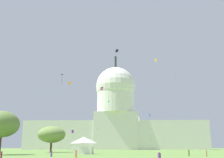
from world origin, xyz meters
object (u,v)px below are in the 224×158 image
at_px(event_tent, 84,145).
at_px(person_orange_back_left, 76,154).
at_px(person_olive_front_right, 189,153).
at_px(kite_black_mid, 63,75).
at_px(person_purple_lawn_far_left, 159,158).
at_px(kite_turquoise_mid, 109,101).
at_px(kite_yellow_high, 175,74).
at_px(kite_cyan_low, 150,134).
at_px(kite_orange_mid, 70,84).
at_px(kite_red_low, 78,132).
at_px(kite_gold_low, 129,127).
at_px(kite_magenta_mid, 102,88).
at_px(kite_white_low, 139,119).
at_px(person_purple_edge_east, 51,153).
at_px(tree_west_near, 2,124).
at_px(kite_blue_low, 150,115).
at_px(kite_pink_mid, 125,113).
at_px(capitol_building, 116,118).
at_px(kite_green_low, 97,129).
at_px(kite_gold_mid, 156,60).
at_px(kite_black_high, 117,51).
at_px(kite_violet_low, 72,131).
at_px(person_maroon_back_center, 1,155).
at_px(tree_west_mid, 52,135).

bearing_deg(event_tent, person_orange_back_left, -82.20).
xyz_separation_m(person_olive_front_right, kite_black_mid, (-38.57, 31.36, 28.04)).
distance_m(person_purple_lawn_far_left, kite_turquoise_mid, 114.14).
distance_m(event_tent, kite_yellow_high, 97.19).
bearing_deg(kite_cyan_low, kite_orange_mid, -85.46).
bearing_deg(kite_orange_mid, person_purple_lawn_far_left, 151.82).
bearing_deg(kite_black_mid, kite_red_low, -1.58).
distance_m(kite_black_mid, kite_gold_low, 104.15).
xyz_separation_m(event_tent, person_olive_front_right, (28.41, -17.83, -1.81)).
relative_size(kite_yellow_high, kite_magenta_mid, 2.45).
bearing_deg(kite_white_low, kite_red_low, 37.36).
bearing_deg(person_olive_front_right, person_purple_edge_east, -167.88).
bearing_deg(person_olive_front_right, kite_cyan_low, 94.00).
bearing_deg(person_olive_front_right, tree_west_near, 172.47).
distance_m(kite_cyan_low, kite_turquoise_mid, 29.32).
distance_m(kite_black_mid, kite_white_low, 44.77).
distance_m(person_orange_back_left, kite_red_low, 59.85).
bearing_deg(tree_west_near, kite_blue_low, -1.22).
bearing_deg(kite_pink_mid, kite_cyan_low, -167.66).
xyz_separation_m(capitol_building, kite_green_low, (-11.07, -50.42, -11.76)).
height_order(kite_magenta_mid, kite_gold_mid, kite_gold_mid).
relative_size(kite_blue_low, kite_black_high, 0.28).
bearing_deg(kite_black_high, kite_magenta_mid, 150.17).
height_order(person_purple_edge_east, kite_black_high, kite_black_high).
bearing_deg(event_tent, tree_west_near, -156.35).
bearing_deg(kite_turquoise_mid, kite_pink_mid, 75.46).
xyz_separation_m(kite_pink_mid, kite_black_high, (-4.49, -51.16, 21.18)).
bearing_deg(kite_violet_low, person_purple_edge_east, -30.47).
relative_size(tree_west_near, kite_white_low, 11.24).
bearing_deg(event_tent, kite_gold_mid, 11.30).
bearing_deg(kite_orange_mid, person_maroon_back_center, 125.87).
height_order(kite_cyan_low, kite_blue_low, kite_blue_low).
relative_size(person_orange_back_left, kite_pink_mid, 0.40).
xyz_separation_m(capitol_building, person_orange_back_left, (-6.92, -160.74, -23.54)).
height_order(tree_west_mid, kite_turquoise_mid, kite_turquoise_mid).
bearing_deg(kite_blue_low, kite_green_low, 45.06).
relative_size(capitol_building, person_purple_lawn_far_left, 87.63).
bearing_deg(person_orange_back_left, person_purple_lawn_far_left, -28.35).
xyz_separation_m(person_purple_lawn_far_left, kite_orange_mid, (-25.34, 64.35, 25.70)).
distance_m(person_orange_back_left, kite_turquoise_mid, 95.45).
bearing_deg(kite_green_low, person_maroon_back_center, -61.70).
bearing_deg(person_purple_lawn_far_left, kite_white_low, 111.37).
bearing_deg(person_olive_front_right, kite_red_low, 128.52).
xyz_separation_m(tree_west_mid, kite_red_low, (10.45, 3.61, 1.12)).
bearing_deg(kite_black_mid, kite_yellow_high, -31.30).
xyz_separation_m(tree_west_mid, kite_violet_low, (6.90, 10.60, 1.85)).
bearing_deg(event_tent, kite_magenta_mid, -28.40).
bearing_deg(person_purple_lawn_far_left, tree_west_mid, 134.58).
xyz_separation_m(capitol_building, person_purple_edge_east, (-13.39, -155.80, -23.60)).
bearing_deg(kite_green_low, kite_black_mid, -63.30).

